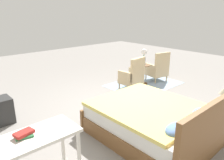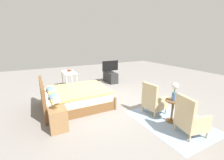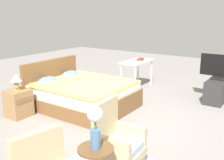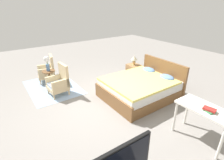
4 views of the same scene
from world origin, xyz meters
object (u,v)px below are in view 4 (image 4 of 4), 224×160
(armchair_by_window_right, at_px, (59,82))
(armchair_by_window_left, at_px, (48,71))
(nightstand, at_px, (133,72))
(vanity_desk, at_px, (205,113))
(book_stack, at_px, (209,110))
(side_table, at_px, (49,77))
(table_lamp, at_px, (134,59))
(bed, at_px, (141,87))
(flower_vase, at_px, (47,62))

(armchair_by_window_right, bearing_deg, armchair_by_window_left, -179.94)
(armchair_by_window_right, xyz_separation_m, nightstand, (0.40, 2.59, -0.11))
(vanity_desk, xyz_separation_m, book_stack, (0.09, -0.06, 0.14))
(side_table, relative_size, vanity_desk, 0.57)
(vanity_desk, bearing_deg, armchair_by_window_right, -154.81)
(nightstand, bearing_deg, vanity_desk, -16.85)
(side_table, relative_size, nightstand, 1.10)
(table_lamp, bearing_deg, vanity_desk, -16.87)
(bed, xyz_separation_m, side_table, (-2.11, -2.02, 0.07))
(bed, distance_m, book_stack, 2.16)
(armchair_by_window_left, relative_size, vanity_desk, 0.88)
(vanity_desk, bearing_deg, nightstand, 163.15)
(flower_vase, xyz_separation_m, vanity_desk, (4.10, 1.77, -0.25))
(side_table, xyz_separation_m, flower_vase, (0.00, 0.00, 0.51))
(armchair_by_window_right, distance_m, vanity_desk, 3.89)
(flower_vase, relative_size, nightstand, 0.88)
(armchair_by_window_right, bearing_deg, side_table, -168.91)
(bed, height_order, side_table, bed)
(nightstand, relative_size, vanity_desk, 0.52)
(book_stack, bearing_deg, nightstand, 162.66)
(armchair_by_window_left, distance_m, side_table, 0.59)
(bed, xyz_separation_m, vanity_desk, (1.99, -0.25, 0.34))
(table_lamp, distance_m, book_stack, 3.35)
(armchair_by_window_right, distance_m, book_stack, 3.96)
(armchair_by_window_right, xyz_separation_m, book_stack, (3.60, 1.59, 0.40))
(nightstand, xyz_separation_m, book_stack, (3.19, -1.00, 0.51))
(armchair_by_window_left, xyz_separation_m, table_lamp, (1.57, 2.59, 0.38))
(flower_vase, height_order, book_stack, flower_vase)
(nightstand, bearing_deg, armchair_by_window_left, -121.23)
(side_table, distance_m, vanity_desk, 4.47)
(flower_vase, bearing_deg, armchair_by_window_right, 11.09)
(armchair_by_window_left, xyz_separation_m, armchair_by_window_right, (1.17, 0.00, 0.00))
(nightstand, distance_m, book_stack, 3.38)
(armchair_by_window_right, distance_m, table_lamp, 2.65)
(nightstand, bearing_deg, armchair_by_window_right, -98.88)
(armchair_by_window_left, relative_size, flower_vase, 1.93)
(nightstand, bearing_deg, table_lamp, 90.00)
(bed, distance_m, armchair_by_window_left, 3.29)
(armchair_by_window_right, height_order, flower_vase, flower_vase)
(side_table, height_order, book_stack, book_stack)
(armchair_by_window_left, relative_size, side_table, 1.55)
(nightstand, bearing_deg, bed, -31.72)
(side_table, distance_m, nightstand, 2.88)
(armchair_by_window_left, xyz_separation_m, side_table, (0.58, -0.11, -0.01))
(side_table, bearing_deg, book_stack, 22.20)
(bed, distance_m, nightstand, 1.31)
(flower_vase, bearing_deg, armchair_by_window_left, 168.87)
(armchair_by_window_left, bearing_deg, table_lamp, 58.78)
(side_table, distance_m, book_stack, 4.54)
(armchair_by_window_left, bearing_deg, nightstand, 58.77)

